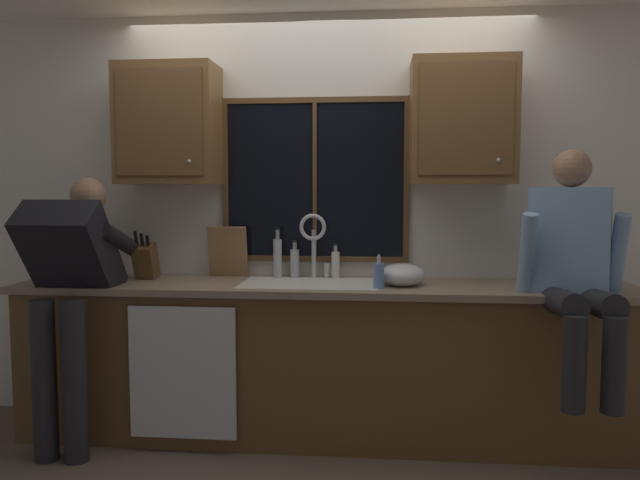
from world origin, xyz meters
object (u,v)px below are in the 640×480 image
object	(u,v)px
soap_dispenser	(379,275)
bottle_tall_clear	(295,262)
knife_block	(146,262)
mixing_bowl	(402,275)
cutting_board	(228,252)
bottle_green_glass	(278,257)
person_standing	(71,282)
person_sitting_on_counter	(575,260)
bottle_amber_small	(335,264)

from	to	relation	value
soap_dispenser	bottle_tall_clear	world-z (taller)	bottle_tall_clear
knife_block	mixing_bowl	world-z (taller)	knife_block
cutting_board	bottle_green_glass	bearing A→B (deg)	-2.85
person_standing	knife_block	distance (m)	0.48
person_sitting_on_counter	bottle_tall_clear	size ratio (longest dim) A/B	5.41
cutting_board	bottle_tall_clear	size ratio (longest dim) A/B	1.39
bottle_green_glass	person_standing	bearing A→B (deg)	-155.05
person_standing	knife_block	bearing A→B (deg)	52.27
bottle_amber_small	mixing_bowl	bearing A→B (deg)	-30.67
knife_block	mixing_bowl	distance (m)	1.56
bottle_green_glass	bottle_amber_small	distance (m)	0.36
knife_block	bottle_green_glass	bearing A→B (deg)	9.36
person_sitting_on_counter	cutting_board	xyz separation A→B (m)	(-1.95, 0.49, -0.03)
person_standing	mixing_bowl	distance (m)	1.86
mixing_bowl	soap_dispenser	world-z (taller)	soap_dispenser
person_sitting_on_counter	cutting_board	world-z (taller)	person_sitting_on_counter
person_standing	bottle_amber_small	xyz separation A→B (m)	(1.44, 0.52, 0.06)
bottle_green_glass	knife_block	bearing A→B (deg)	-170.64
person_sitting_on_counter	soap_dispenser	distance (m)	1.03
knife_block	cutting_board	bearing A→B (deg)	17.12
soap_dispenser	bottle_green_glass	distance (m)	0.71
cutting_board	mixing_bowl	size ratio (longest dim) A/B	1.23
person_standing	mixing_bowl	size ratio (longest dim) A/B	5.86
bottle_tall_clear	bottle_amber_small	size ratio (longest dim) A/B	1.08
mixing_bowl	cutting_board	bearing A→B (deg)	167.56
mixing_bowl	bottle_tall_clear	xyz separation A→B (m)	(-0.65, 0.24, 0.04)
person_sitting_on_counter	bottle_amber_small	world-z (taller)	person_sitting_on_counter
person_sitting_on_counter	soap_dispenser	size ratio (longest dim) A/B	6.59
person_standing	mixing_bowl	xyz separation A→B (m)	(1.84, 0.28, 0.03)
mixing_bowl	bottle_tall_clear	world-z (taller)	bottle_tall_clear
person_sitting_on_counter	soap_dispenser	world-z (taller)	person_sitting_on_counter
person_standing	bottle_amber_small	world-z (taller)	person_standing
soap_dispenser	mixing_bowl	bearing A→B (deg)	40.58
soap_dispenser	bottle_amber_small	world-z (taller)	bottle_amber_small
mixing_bowl	soap_dispenser	bearing A→B (deg)	-139.42
person_sitting_on_counter	bottle_amber_small	bearing A→B (deg)	159.15
bottle_green_glass	bottle_amber_small	size ratio (longest dim) A/B	1.44
soap_dispenser	bottle_tall_clear	bearing A→B (deg)	146.04
soap_dispenser	bottle_green_glass	bearing A→B (deg)	151.79
person_standing	soap_dispenser	xyz separation A→B (m)	(1.71, 0.17, 0.04)
person_sitting_on_counter	knife_block	distance (m)	2.45
mixing_bowl	bottle_green_glass	xyz separation A→B (m)	(-0.76, 0.22, 0.07)
bottle_green_glass	person_sitting_on_counter	bearing A→B (deg)	-16.06
person_sitting_on_counter	knife_block	size ratio (longest dim) A/B	3.92
mixing_bowl	soap_dispenser	size ratio (longest dim) A/B	1.37
person_standing	mixing_bowl	bearing A→B (deg)	8.72
bottle_tall_clear	person_sitting_on_counter	bearing A→B (deg)	-17.61
cutting_board	bottle_tall_clear	distance (m)	0.43
soap_dispenser	bottle_tall_clear	distance (m)	0.63
soap_dispenser	bottle_tall_clear	size ratio (longest dim) A/B	0.82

